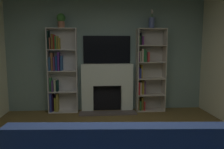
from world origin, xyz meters
TOP-DOWN VIEW (x-y plane):
  - wall_back_accent at (0.00, 2.79)m, footprint 4.78×0.06m
  - fireplace at (0.00, 2.64)m, footprint 1.30×0.53m
  - tv at (0.00, 2.73)m, footprint 1.10×0.06m
  - bookshelf_left at (-1.11, 2.66)m, footprint 0.67×0.26m
  - bookshelf_right at (0.95, 2.64)m, footprint 0.67×0.32m
  - potted_plant at (-1.03, 2.61)m, footprint 0.19×0.19m
  - vase_with_flowers at (1.03, 2.61)m, footprint 0.13×0.13m

SIDE VIEW (x-z plane):
  - fireplace at x=0.00m, z-range 0.03..1.16m
  - bookshelf_right at x=0.95m, z-range -0.04..1.90m
  - bookshelf_left at x=-1.11m, z-range 0.00..1.93m
  - wall_back_accent at x=0.00m, z-range 0.00..2.64m
  - tv at x=0.00m, z-range 1.13..1.78m
  - vase_with_flowers at x=1.03m, z-range 1.87..2.31m
  - potted_plant at x=-1.03m, z-range 1.96..2.28m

